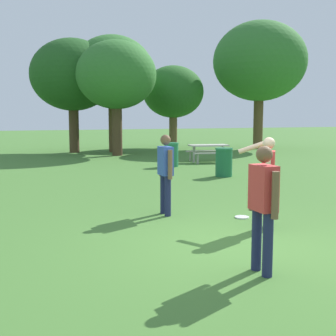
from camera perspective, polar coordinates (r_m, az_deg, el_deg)
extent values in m
plane|color=#447530|center=(7.04, 10.14, -9.90)|extent=(120.00, 120.00, 0.00)
cylinder|color=#1E234C|center=(5.68, 12.88, -9.74)|extent=(0.13, 0.13, 0.82)
cylinder|color=#1E234C|center=(5.89, 11.48, -9.11)|extent=(0.13, 0.13, 0.82)
cube|color=#D83838|center=(5.63, 12.34, -2.56)|extent=(0.23, 0.39, 0.58)
sphere|color=brown|center=(5.58, 12.45, 1.76)|extent=(0.21, 0.21, 0.21)
cylinder|color=brown|center=(5.42, 13.82, -3.48)|extent=(0.09, 0.09, 0.58)
cylinder|color=brown|center=(5.85, 10.96, -2.66)|extent=(0.09, 0.09, 0.58)
cylinder|color=#1E234C|center=(9.05, -0.60, -3.40)|extent=(0.13, 0.13, 0.82)
cylinder|color=#1E234C|center=(8.81, -0.03, -3.68)|extent=(0.13, 0.13, 0.82)
cube|color=#3856B7|center=(8.83, -0.32, 0.93)|extent=(0.23, 0.39, 0.58)
sphere|color=brown|center=(8.80, -0.33, 3.69)|extent=(0.21, 0.21, 0.21)
cylinder|color=brown|center=(9.08, -0.89, 0.78)|extent=(0.09, 0.09, 0.58)
cylinder|color=brown|center=(8.60, 0.27, 0.44)|extent=(0.09, 0.09, 0.58)
cylinder|color=#1E234C|center=(7.92, 12.79, -5.04)|extent=(0.13, 0.13, 0.82)
cylinder|color=#1E234C|center=(8.17, 12.85, -4.68)|extent=(0.13, 0.13, 0.82)
cube|color=#D83838|center=(7.93, 12.95, 0.10)|extent=(0.40, 0.44, 0.58)
sphere|color=beige|center=(7.90, 13.03, 3.16)|extent=(0.21, 0.21, 0.21)
cylinder|color=beige|center=(7.68, 12.89, -0.49)|extent=(0.09, 0.09, 0.58)
cylinder|color=beige|center=(8.17, 11.15, 2.73)|extent=(0.51, 0.42, 0.28)
cylinder|color=white|center=(8.86, 9.61, -6.34)|extent=(0.28, 0.28, 0.03)
cube|color=#B2ADA3|center=(19.31, 5.31, 2.96)|extent=(1.81, 1.04, 0.06)
cube|color=#A49F96|center=(18.78, 5.84, 1.94)|extent=(1.72, 0.55, 0.05)
cube|color=#A49F96|center=(19.88, 4.78, 2.21)|extent=(1.72, 0.55, 0.05)
cylinder|color=#A49F96|center=(19.15, 3.41, 1.79)|extent=(0.11, 0.11, 0.71)
cylinder|color=#A49F96|center=(18.61, 3.90, 1.19)|extent=(0.09, 0.09, 0.41)
cylinder|color=#A49F96|center=(19.72, 2.94, 1.51)|extent=(0.09, 0.09, 0.41)
cylinder|color=#A49F96|center=(19.55, 7.14, 1.86)|extent=(0.11, 0.11, 0.71)
cylinder|color=#A49F96|center=(19.03, 7.73, 1.27)|extent=(0.09, 0.09, 0.41)
cylinder|color=#A49F96|center=(20.11, 6.58, 1.58)|extent=(0.09, 0.09, 0.41)
cylinder|color=#1E663D|center=(14.73, 7.29, 0.64)|extent=(0.56, 0.56, 0.90)
cylinder|color=#287A4B|center=(14.69, 7.32, 2.50)|extent=(0.59, 0.59, 0.06)
cylinder|color=#237047|center=(17.50, 0.43, 1.65)|extent=(0.56, 0.56, 0.90)
cylinder|color=#2E8657|center=(17.47, 0.44, 3.22)|extent=(0.59, 0.59, 0.06)
cylinder|color=#4C3823|center=(24.89, -12.17, 5.44)|extent=(0.54, 0.54, 3.00)
ellipsoid|color=#21511E|center=(24.99, -12.33, 11.79)|extent=(4.60, 4.60, 3.91)
cylinder|color=#4C3823|center=(22.62, -6.66, 5.40)|extent=(0.52, 0.52, 2.98)
ellipsoid|color=#33702D|center=(22.71, -6.76, 11.98)|extent=(4.06, 4.06, 3.45)
cylinder|color=brown|center=(25.03, -7.13, 5.91)|extent=(0.54, 0.54, 3.32)
ellipsoid|color=#33702D|center=(25.16, -7.23, 12.54)|extent=(4.52, 4.52, 3.84)
cylinder|color=brown|center=(28.17, 0.68, 5.21)|extent=(0.52, 0.52, 2.50)
ellipsoid|color=#286023|center=(28.21, 0.68, 9.91)|extent=(3.88, 3.88, 3.29)
cylinder|color=brown|center=(27.83, 11.69, 6.38)|extent=(0.59, 0.59, 3.79)
ellipsoid|color=#33702D|center=(28.03, 11.86, 13.47)|extent=(5.68, 5.68, 4.83)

